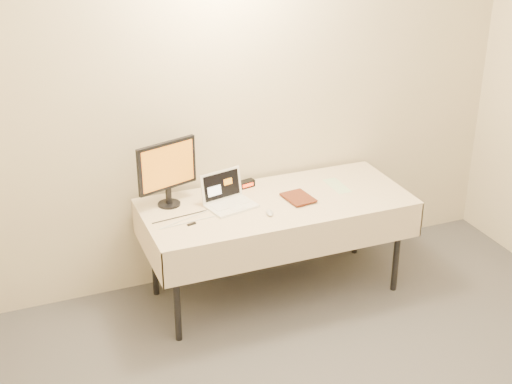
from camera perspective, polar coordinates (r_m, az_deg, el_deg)
name	(u,v)px	position (r m, az deg, el deg)	size (l,w,h in m)	color
back_wall	(252,97)	(5.09, -0.29, 7.57)	(4.00, 0.10, 2.70)	beige
table	(277,209)	(4.95, 1.66, -1.37)	(1.86, 0.81, 0.74)	black
laptop	(227,197)	(4.85, -2.32, -0.44)	(0.37, 0.33, 0.22)	white
monitor	(167,169)	(4.79, -7.13, 1.86)	(0.43, 0.20, 0.46)	black
book	(288,187)	(4.86, 2.57, 0.42)	(0.17, 0.02, 0.23)	maroon
alarm_clock	(246,184)	(5.12, -0.80, 0.65)	(0.13, 0.08, 0.05)	black
clicker	(270,213)	(4.74, 1.10, -1.66)	(0.05, 0.10, 0.02)	silver
paper_form	(337,186)	(5.19, 6.50, 0.51)	(0.11, 0.27, 0.00)	#C7EBBB
usb_dongle	(192,224)	(4.62, -5.17, -2.56)	(0.06, 0.02, 0.01)	black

